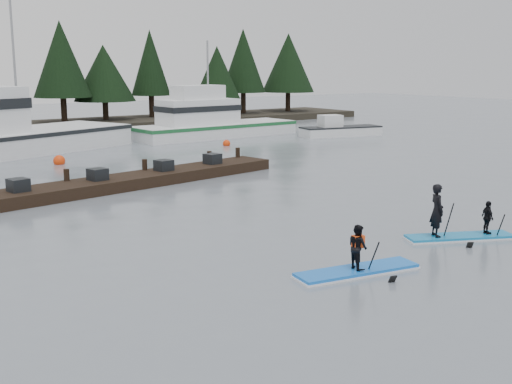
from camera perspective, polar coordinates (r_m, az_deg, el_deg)
ground at (r=17.40m, az=11.49°, el=-6.71°), size 160.00×160.00×0.00m
fishing_boat_medium at (r=48.30m, az=-3.98°, el=5.54°), size 13.10×4.52×7.89m
skiff at (r=49.37m, az=7.54°, el=5.37°), size 6.46×3.11×0.72m
floating_dock at (r=29.14m, az=-10.51°, el=1.06°), size 15.14×4.68×0.50m
buoy_b at (r=36.55m, az=-17.08°, el=2.39°), size 0.64×0.64×0.64m
buoy_c at (r=43.12m, az=-2.64°, el=4.14°), size 0.51×0.51×0.51m
paddleboard_solo at (r=16.81m, az=9.00°, el=-5.94°), size 3.47×1.36×1.78m
paddleboard_duo at (r=20.69m, az=17.27°, el=-2.52°), size 3.37×2.13×2.29m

